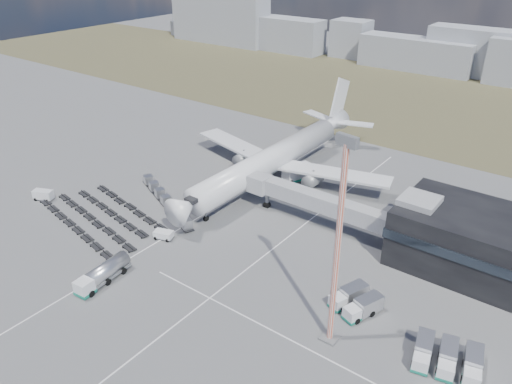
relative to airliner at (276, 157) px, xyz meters
The scene contains 16 objects.
ground 32.81m from the airliner, 90.00° to the right, with size 420.00×420.00×0.00m, color #565659.
grass_strip 77.80m from the airliner, 90.00° to the left, with size 420.00×90.00×0.01m, color #453C29.
lane_markings 31.41m from the airliner, 71.60° to the right, with size 47.12×110.00×0.01m.
terminal 48.51m from the airliner, ahead, with size 30.40×16.40×11.00m.
jet_bridge 19.89m from the airliner, 36.93° to the right, with size 30.30×3.80×7.05m.
airliner is the anchor object (origin of this frame).
skyline 120.71m from the airliner, 99.62° to the left, with size 296.78×21.83×23.80m.
fuel_tanker 47.67m from the airliner, 90.21° to the right, with size 3.40×10.13×3.21m.
pushback_tug 33.15m from the airliner, 93.35° to the right, with size 3.41×1.92×1.52m, color silver.
utility_van 49.96m from the airliner, 131.38° to the right, with size 4.05×1.83×2.18m, color silver.
catering_truck 6.15m from the airliner, 30.66° to the left, with size 4.82×7.53×3.21m.
service_trucks_near 45.71m from the airliner, 39.99° to the right, with size 7.12×7.74×2.54m.
service_trucks_far 58.99m from the airliner, 33.15° to the right, with size 9.32×7.82×2.48m.
uld_row 26.30m from the airliner, 114.36° to the right, with size 23.53×11.57×1.93m.
baggage_dollies 39.27m from the airliner, 116.51° to the right, with size 30.26×17.63×0.67m.
floodlight_mast 51.71m from the airliner, 46.62° to the right, with size 2.83×2.30×29.77m.
Camera 1 is at (57.78, -51.86, 49.39)m, focal length 35.00 mm.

